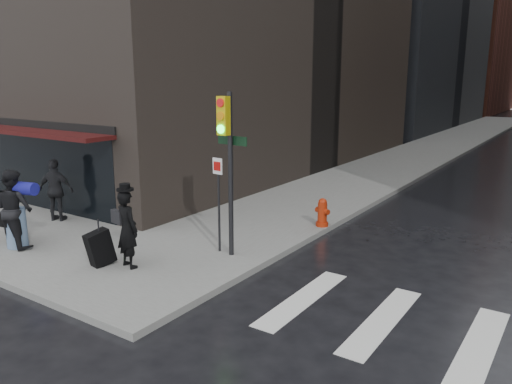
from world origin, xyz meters
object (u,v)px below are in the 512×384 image
at_px(man_overcoat, 122,232).
at_px(man_jeans, 14,209).
at_px(traffic_light, 227,152).
at_px(man_greycoat, 56,190).
at_px(fire_hydrant, 322,214).

xyz_separation_m(man_overcoat, man_jeans, (-3.16, -0.55, 0.17)).
xyz_separation_m(man_jeans, traffic_light, (4.64, 2.41, 1.46)).
xyz_separation_m(man_overcoat, man_greycoat, (-4.39, 1.43, 0.11)).
relative_size(traffic_light, fire_hydrant, 4.72).
height_order(man_overcoat, man_greycoat, man_overcoat).
bearing_deg(man_overcoat, fire_hydrant, -102.69).
height_order(man_overcoat, fire_hydrant, man_overcoat).
bearing_deg(traffic_light, fire_hydrant, 82.24).
relative_size(man_overcoat, man_jeans, 0.98).
height_order(man_jeans, fire_hydrant, man_jeans).
bearing_deg(man_overcoat, traffic_light, -118.14).
relative_size(man_jeans, traffic_light, 0.51).
bearing_deg(man_greycoat, fire_hydrant, -174.27).
relative_size(man_jeans, man_greycoat, 1.07).
xyz_separation_m(man_overcoat, traffic_light, (1.48, 1.85, 1.63)).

